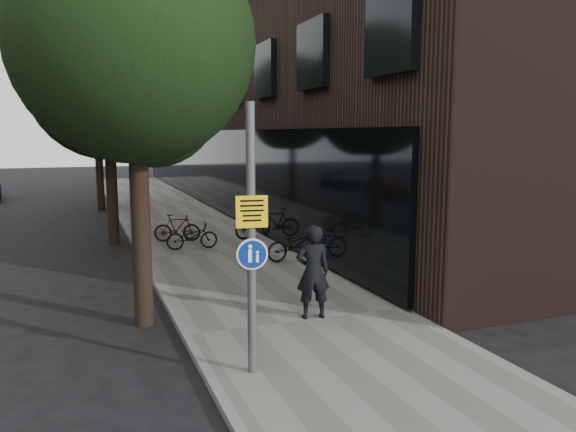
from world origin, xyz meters
name	(u,v)px	position (x,y,z in m)	size (l,w,h in m)	color
ground	(381,406)	(0.00, 0.00, 0.00)	(120.00, 120.00, 0.00)	black
sidewalk	(220,254)	(0.25, 10.00, 0.06)	(4.50, 60.00, 0.12)	slate
curb_edge	(143,260)	(-2.00, 10.00, 0.07)	(0.15, 60.00, 0.13)	slate
building_right_dark_brick	(314,31)	(8.50, 22.00, 9.00)	(12.00, 40.00, 18.00)	black
street_tree_near	(137,54)	(-2.53, 4.64, 5.11)	(4.40, 4.40, 7.50)	black
street_tree_mid	(109,88)	(-2.53, 13.14, 5.11)	(5.00, 5.00, 7.80)	black
street_tree_far	(98,102)	(-2.53, 22.14, 5.11)	(5.00, 5.00, 7.80)	black
signpost	(251,240)	(-1.37, 1.44, 2.14)	(0.46, 0.13, 3.99)	#595B5E
pedestrian	(313,272)	(0.47, 3.42, 1.03)	(0.67, 0.44, 1.82)	black
parked_bike_facade_near	(296,244)	(1.99, 8.15, 0.58)	(0.61, 1.75, 0.92)	black
parked_bike_facade_far	(257,224)	(2.00, 11.76, 0.62)	(0.47, 1.66, 1.00)	black
parked_bike_curb_near	(192,236)	(-0.43, 10.72, 0.53)	(0.55, 1.57, 0.82)	black
parked_bike_curb_far	(177,228)	(-0.64, 12.13, 0.57)	(0.43, 1.51, 0.91)	black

